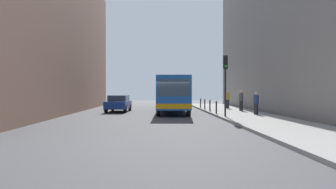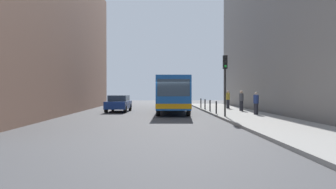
{
  "view_description": "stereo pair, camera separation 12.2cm",
  "coord_description": "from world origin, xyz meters",
  "px_view_note": "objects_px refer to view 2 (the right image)",
  "views": [
    {
      "loc": [
        -1.03,
        -22.72,
        1.86
      ],
      "look_at": [
        -0.16,
        2.42,
        1.58
      ],
      "focal_mm": 33.47,
      "sensor_mm": 36.0,
      "label": 1
    },
    {
      "loc": [
        -0.9,
        -22.72,
        1.86
      ],
      "look_at": [
        -0.16,
        2.42,
        1.58
      ],
      "focal_mm": 33.47,
      "sensor_mm": 36.0,
      "label": 2
    }
  ],
  "objects_px": {
    "car_beside_bus": "(119,103)",
    "bollard_mid": "(210,106)",
    "bollard_near": "(216,107)",
    "bollard_farthest": "(201,103)",
    "pedestrian_mid_sidewalk": "(241,101)",
    "bollard_far": "(205,104)",
    "bus": "(173,93)",
    "car_behind_bus": "(168,100)",
    "pedestrian_near_signal": "(256,103)",
    "pedestrian_far_sidewalk": "(228,99)",
    "traffic_light": "(225,74)"
  },
  "relations": [
    {
      "from": "bollard_mid",
      "to": "bollard_near",
      "type": "bearing_deg",
      "value": -90.0
    },
    {
      "from": "bollard_mid",
      "to": "pedestrian_near_signal",
      "type": "xyz_separation_m",
      "value": [
        2.77,
        -3.74,
        0.35
      ]
    },
    {
      "from": "car_beside_bus",
      "to": "bollard_near",
      "type": "relative_size",
      "value": 4.71
    },
    {
      "from": "car_beside_bus",
      "to": "pedestrian_mid_sidewalk",
      "type": "relative_size",
      "value": 2.57
    },
    {
      "from": "bollard_far",
      "to": "traffic_light",
      "type": "bearing_deg",
      "value": -89.32
    },
    {
      "from": "traffic_light",
      "to": "pedestrian_near_signal",
      "type": "relative_size",
      "value": 2.49
    },
    {
      "from": "car_behind_bus",
      "to": "traffic_light",
      "type": "distance_m",
      "value": 16.82
    },
    {
      "from": "car_beside_bus",
      "to": "bollard_mid",
      "type": "distance_m",
      "value": 8.16
    },
    {
      "from": "car_behind_bus",
      "to": "bollard_farthest",
      "type": "bearing_deg",
      "value": 118.69
    },
    {
      "from": "bus",
      "to": "traffic_light",
      "type": "xyz_separation_m",
      "value": [
        3.24,
        -6.36,
        1.28
      ]
    },
    {
      "from": "car_beside_bus",
      "to": "pedestrian_near_signal",
      "type": "height_order",
      "value": "pedestrian_near_signal"
    },
    {
      "from": "car_behind_bus",
      "to": "bollard_farthest",
      "type": "height_order",
      "value": "car_behind_bus"
    },
    {
      "from": "bollard_mid",
      "to": "bus",
      "type": "bearing_deg",
      "value": 165.46
    },
    {
      "from": "car_behind_bus",
      "to": "bollard_near",
      "type": "bearing_deg",
      "value": 99.49
    },
    {
      "from": "pedestrian_near_signal",
      "to": "bollard_mid",
      "type": "bearing_deg",
      "value": 174.7
    },
    {
      "from": "bollard_mid",
      "to": "pedestrian_near_signal",
      "type": "relative_size",
      "value": 0.58
    },
    {
      "from": "bollard_mid",
      "to": "pedestrian_mid_sidewalk",
      "type": "height_order",
      "value": "pedestrian_mid_sidewalk"
    },
    {
      "from": "car_behind_bus",
      "to": "bollard_far",
      "type": "bearing_deg",
      "value": 108.31
    },
    {
      "from": "bollard_far",
      "to": "bollard_farthest",
      "type": "height_order",
      "value": "same"
    },
    {
      "from": "traffic_light",
      "to": "pedestrian_far_sidewalk",
      "type": "bearing_deg",
      "value": 76.4
    },
    {
      "from": "pedestrian_mid_sidewalk",
      "to": "pedestrian_far_sidewalk",
      "type": "xyz_separation_m",
      "value": [
        -0.32,
        3.83,
        0.01
      ]
    },
    {
      "from": "bollard_farthest",
      "to": "car_behind_bus",
      "type": "bearing_deg",
      "value": 122.38
    },
    {
      "from": "car_beside_bus",
      "to": "pedestrian_mid_sidewalk",
      "type": "xyz_separation_m",
      "value": [
        10.78,
        -1.27,
        0.24
      ]
    },
    {
      "from": "bollard_far",
      "to": "pedestrian_far_sidewalk",
      "type": "distance_m",
      "value": 2.94
    },
    {
      "from": "bollard_mid",
      "to": "bollard_far",
      "type": "distance_m",
      "value": 2.87
    },
    {
      "from": "traffic_light",
      "to": "pedestrian_mid_sidewalk",
      "type": "xyz_separation_m",
      "value": [
        2.72,
        6.08,
        -1.98
      ]
    },
    {
      "from": "bollard_near",
      "to": "bollard_mid",
      "type": "xyz_separation_m",
      "value": [
        0.0,
        2.87,
        0.0
      ]
    },
    {
      "from": "car_behind_bus",
      "to": "pedestrian_far_sidewalk",
      "type": "distance_m",
      "value": 8.59
    },
    {
      "from": "bollard_mid",
      "to": "pedestrian_near_signal",
      "type": "bearing_deg",
      "value": -53.51
    },
    {
      "from": "pedestrian_mid_sidewalk",
      "to": "bollard_near",
      "type": "bearing_deg",
      "value": 38.63
    },
    {
      "from": "car_behind_bus",
      "to": "bollard_far",
      "type": "relative_size",
      "value": 4.74
    },
    {
      "from": "bollard_far",
      "to": "pedestrian_mid_sidewalk",
      "type": "bearing_deg",
      "value": -39.66
    },
    {
      "from": "bollard_mid",
      "to": "car_beside_bus",
      "type": "bearing_deg",
      "value": 167.21
    },
    {
      "from": "bollard_farthest",
      "to": "pedestrian_mid_sidewalk",
      "type": "height_order",
      "value": "pedestrian_mid_sidewalk"
    },
    {
      "from": "bollard_near",
      "to": "pedestrian_mid_sidewalk",
      "type": "relative_size",
      "value": 0.55
    },
    {
      "from": "bollard_mid",
      "to": "pedestrian_far_sidewalk",
      "type": "xyz_separation_m",
      "value": [
        2.5,
        4.36,
        0.4
      ]
    },
    {
      "from": "bollard_near",
      "to": "bollard_farthest",
      "type": "distance_m",
      "value": 8.61
    },
    {
      "from": "car_beside_bus",
      "to": "bollard_mid",
      "type": "height_order",
      "value": "car_beside_bus"
    },
    {
      "from": "bollard_near",
      "to": "bollard_farthest",
      "type": "bearing_deg",
      "value": 90.0
    },
    {
      "from": "bollard_near",
      "to": "pedestrian_mid_sidewalk",
      "type": "distance_m",
      "value": 4.44
    },
    {
      "from": "car_beside_bus",
      "to": "car_behind_bus",
      "type": "distance_m",
      "value": 10.16
    },
    {
      "from": "traffic_light",
      "to": "bollard_far",
      "type": "bearing_deg",
      "value": 90.68
    },
    {
      "from": "bollard_far",
      "to": "car_beside_bus",
      "type": "bearing_deg",
      "value": -172.37
    },
    {
      "from": "bollard_farthest",
      "to": "pedestrian_far_sidewalk",
      "type": "height_order",
      "value": "pedestrian_far_sidewalk"
    },
    {
      "from": "bollard_far",
      "to": "bollard_farthest",
      "type": "relative_size",
      "value": 1.0
    },
    {
      "from": "bus",
      "to": "bollard_mid",
      "type": "xyz_separation_m",
      "value": [
        3.14,
        -0.81,
        -1.1
      ]
    },
    {
      "from": "traffic_light",
      "to": "pedestrian_far_sidewalk",
      "type": "distance_m",
      "value": 10.39
    },
    {
      "from": "bollard_far",
      "to": "bus",
      "type": "bearing_deg",
      "value": -146.77
    },
    {
      "from": "traffic_light",
      "to": "bollard_far",
      "type": "relative_size",
      "value": 4.32
    },
    {
      "from": "car_behind_bus",
      "to": "pedestrian_far_sidewalk",
      "type": "relative_size",
      "value": 2.57
    }
  ]
}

